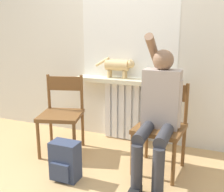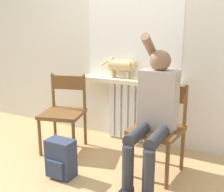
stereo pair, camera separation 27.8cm
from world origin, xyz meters
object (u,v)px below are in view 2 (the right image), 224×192
object	(u,v)px
cat	(122,66)
chair_right	(158,127)
person	(155,110)
backpack	(61,159)
chair_left	(64,111)

from	to	relation	value
cat	chair_right	bearing A→B (deg)	-40.06
person	cat	bearing A→B (deg)	134.06
person	cat	xyz separation A→B (m)	(-0.64, 0.66, 0.28)
cat	person	bearing A→B (deg)	-45.94
chair_right	person	world-z (taller)	person
backpack	chair_right	bearing A→B (deg)	33.86
cat	chair_left	bearing A→B (deg)	-131.01
cat	backpack	xyz separation A→B (m)	(-0.13, -1.06, -0.77)
chair_left	cat	bearing A→B (deg)	33.52
chair_right	backpack	size ratio (longest dim) A/B	2.36
chair_left	backpack	world-z (taller)	chair_left
chair_right	backpack	world-z (taller)	chair_right
chair_left	cat	world-z (taller)	cat
chair_left	person	distance (m)	1.14
chair_right	chair_left	bearing A→B (deg)	-174.48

